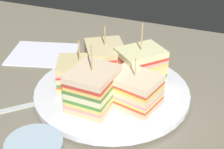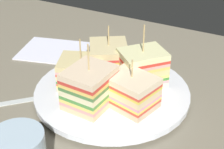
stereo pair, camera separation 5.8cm
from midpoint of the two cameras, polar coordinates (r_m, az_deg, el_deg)
name	(u,v)px [view 1 (the left image)]	position (r cm, az deg, el deg)	size (l,w,h in cm)	color
ground_plane	(112,102)	(60.88, -2.73, -4.63)	(119.46, 71.91, 1.80)	slate
plate	(112,93)	(59.78, -2.77, -3.11)	(26.93, 26.93, 1.72)	white
sandwich_wedge_0	(140,66)	(59.87, 1.99, 1.30)	(9.44, 9.62, 11.21)	beige
sandwich_wedge_1	(105,60)	(62.64, -3.78, 2.38)	(9.76, 10.05, 9.52)	#E0BC84
sandwich_wedge_2	(81,74)	(59.59, -8.04, 0.02)	(9.54, 8.87, 8.79)	beige
sandwich_wedge_3	(93,89)	(53.99, -6.28, -2.45)	(6.85, 7.98, 10.78)	#DDBA88
sandwich_wedge_4	(134,90)	(54.31, 0.70, -2.72)	(8.86, 7.62, 8.33)	#D7B58D
chip_pile	(116,85)	(58.35, -2.10, -1.85)	(5.43, 5.72, 2.42)	#E2C56A
napkin	(43,53)	(76.50, -13.55, 3.38)	(14.23, 11.43, 0.50)	white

